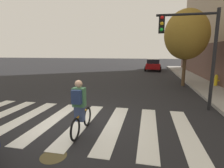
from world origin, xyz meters
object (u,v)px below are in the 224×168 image
sedan_mid (153,65)px  cyclist (80,108)px  manhole_cover (53,156)px  street_tree_near (186,35)px  fire_hydrant (216,80)px  traffic_light_near (194,43)px

sedan_mid → cyclist: cyclist is taller
manhole_cover → sedan_mid: size_ratio=0.14×
street_tree_near → sedan_mid: bearing=100.4°
fire_hydrant → street_tree_near: (-2.11, 0.35, 3.15)m
sedan_mid → traffic_light_near: (1.22, -16.38, 2.08)m
cyclist → sedan_mid: bearing=82.6°
traffic_light_near → cyclist: bearing=-139.0°
manhole_cover → traffic_light_near: traffic_light_near is taller
traffic_light_near → sedan_mid: bearing=94.3°
manhole_cover → cyclist: 1.52m
manhole_cover → street_tree_near: (4.73, 10.21, 3.67)m
cyclist → fire_hydrant: (6.63, 8.61, -0.31)m
cyclist → street_tree_near: bearing=63.2°
sedan_mid → fire_hydrant: bearing=-69.8°
street_tree_near → manhole_cover: bearing=-114.9°
manhole_cover → sedan_mid: 21.11m
cyclist → street_tree_near: 10.43m
manhole_cover → traffic_light_near: (3.98, 4.53, 2.86)m
sedan_mid → fire_hydrant: 11.78m
manhole_cover → sedan_mid: bearing=82.5°
sedan_mid → cyclist: (-2.56, -19.66, 0.06)m
manhole_cover → street_tree_near: size_ratio=0.12×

